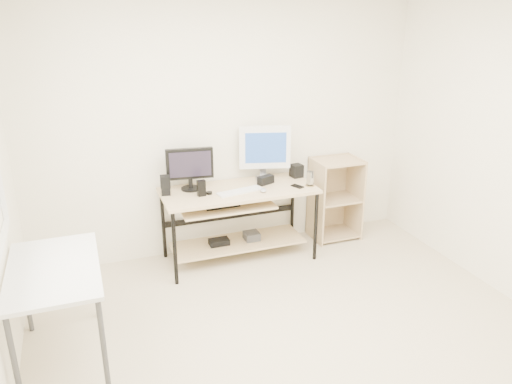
{
  "coord_description": "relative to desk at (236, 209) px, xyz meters",
  "views": [
    {
      "loc": [
        -1.42,
        -2.69,
        2.4
      ],
      "look_at": [
        0.05,
        1.3,
        0.84
      ],
      "focal_mm": 35.0,
      "sensor_mm": 36.0,
      "label": 1
    }
  ],
  "objects": [
    {
      "name": "mouse",
      "position": [
        0.22,
        -0.16,
        0.23
      ],
      "size": [
        0.09,
        0.11,
        0.03
      ],
      "primitive_type": "ellipsoid",
      "rotation": [
        0.0,
        0.0,
        -0.33
      ],
      "color": "#ABABB0",
      "rests_on": "desk"
    },
    {
      "name": "speaker_right",
      "position": [
        0.71,
        0.14,
        0.28
      ],
      "size": [
        0.13,
        0.13,
        0.13
      ],
      "primitive_type": "cube",
      "rotation": [
        0.0,
        0.0,
        0.15
      ],
      "color": "black",
      "rests_on": "desk"
    },
    {
      "name": "center_speaker",
      "position": [
        0.33,
        0.05,
        0.25
      ],
      "size": [
        0.18,
        0.13,
        0.08
      ],
      "primitive_type": "cube",
      "rotation": [
        0.0,
        0.0,
        0.38
      ],
      "color": "black",
      "rests_on": "desk"
    },
    {
      "name": "smartphone",
      "position": [
        0.59,
        -0.14,
        0.22
      ],
      "size": [
        0.11,
        0.14,
        0.01
      ],
      "primitive_type": "cube",
      "rotation": [
        0.0,
        0.0,
        0.4
      ],
      "color": "black",
      "rests_on": "desk"
    },
    {
      "name": "audio_controller",
      "position": [
        -0.36,
        -0.06,
        0.29
      ],
      "size": [
        0.08,
        0.06,
        0.15
      ],
      "primitive_type": "cube",
      "rotation": [
        0.0,
        0.0,
        0.1
      ],
      "color": "black",
      "rests_on": "desk"
    },
    {
      "name": "desk",
      "position": [
        0.0,
        0.0,
        0.0
      ],
      "size": [
        1.5,
        0.65,
        0.75
      ],
      "color": "#D6BB88",
      "rests_on": "ground"
    },
    {
      "name": "coaster",
      "position": [
        0.72,
        -0.16,
        0.21
      ],
      "size": [
        0.1,
        0.1,
        0.01
      ],
      "primitive_type": "cylinder",
      "rotation": [
        0.0,
        0.0,
        -0.08
      ],
      "color": "olive",
      "rests_on": "desk"
    },
    {
      "name": "volume_puck",
      "position": [
        -0.28,
        -0.04,
        0.22
      ],
      "size": [
        0.06,
        0.06,
        0.02
      ],
      "primitive_type": "cylinder",
      "rotation": [
        0.0,
        0.0,
        0.02
      ],
      "color": "black",
      "rests_on": "desk"
    },
    {
      "name": "side_table",
      "position": [
        -1.65,
        -1.06,
        0.13
      ],
      "size": [
        0.6,
        1.0,
        0.75
      ],
      "color": "silver",
      "rests_on": "ground"
    },
    {
      "name": "speaker_left",
      "position": [
        -0.67,
        0.09,
        0.31
      ],
      "size": [
        0.11,
        0.11,
        0.19
      ],
      "rotation": [
        0.0,
        0.0,
        -0.14
      ],
      "color": "black",
      "rests_on": "desk"
    },
    {
      "name": "shelf_unit",
      "position": [
        1.18,
        0.16,
        -0.09
      ],
      "size": [
        0.5,
        0.4,
        0.9
      ],
      "color": "tan",
      "rests_on": "ground"
    },
    {
      "name": "keyboard",
      "position": [
        0.01,
        -0.09,
        0.22
      ],
      "size": [
        0.47,
        0.21,
        0.02
      ],
      "primitive_type": "cube",
      "rotation": [
        0.0,
        0.0,
        0.2
      ],
      "color": "silver",
      "rests_on": "desk"
    },
    {
      "name": "drinking_glass",
      "position": [
        0.72,
        -0.16,
        0.29
      ],
      "size": [
        0.08,
        0.08,
        0.14
      ],
      "primitive_type": "cylinder",
      "rotation": [
        0.0,
        0.0,
        -0.08
      ],
      "color": "white",
      "rests_on": "coaster"
    },
    {
      "name": "black_monitor",
      "position": [
        -0.41,
        0.14,
        0.45
      ],
      "size": [
        0.45,
        0.19,
        0.41
      ],
      "rotation": [
        0.0,
        0.0,
        -0.12
      ],
      "color": "black",
      "rests_on": "desk"
    },
    {
      "name": "room",
      "position": [
        -0.11,
        -1.62,
        0.78
      ],
      "size": [
        4.01,
        4.01,
        2.62
      ],
      "color": "beige",
      "rests_on": "ground"
    },
    {
      "name": "white_imac",
      "position": [
        0.37,
        0.2,
        0.53
      ],
      "size": [
        0.52,
        0.18,
        0.56
      ],
      "rotation": [
        0.0,
        0.0,
        -0.26
      ],
      "color": "silver",
      "rests_on": "desk"
    }
  ]
}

